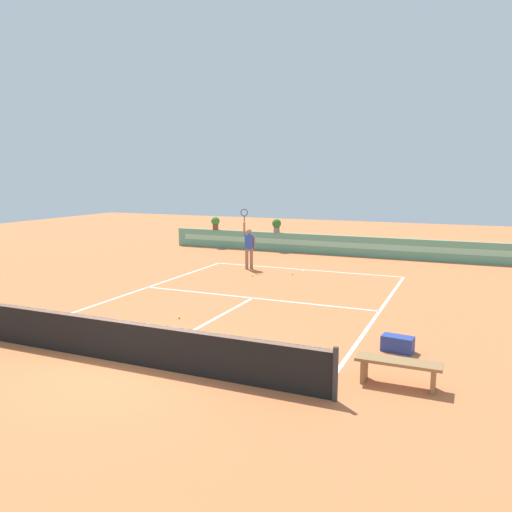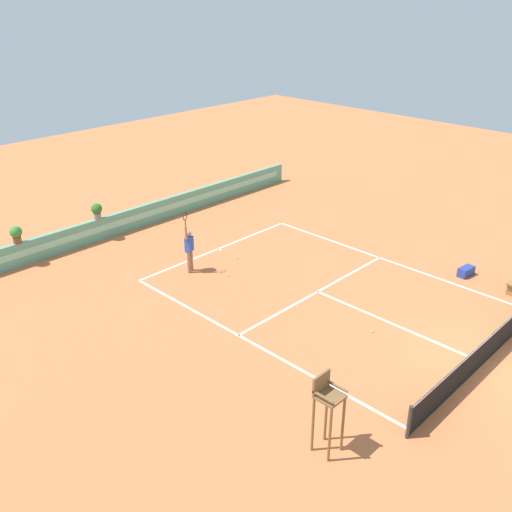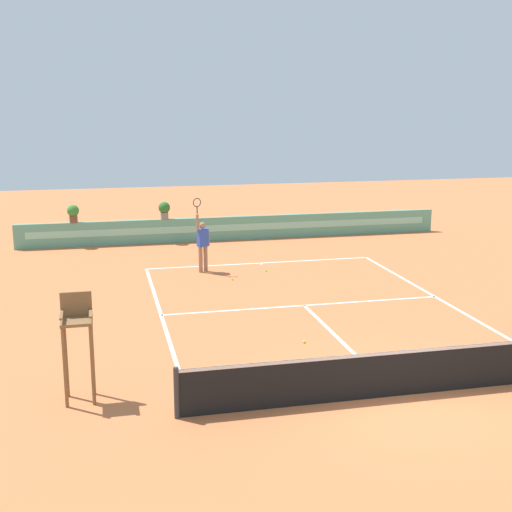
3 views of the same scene
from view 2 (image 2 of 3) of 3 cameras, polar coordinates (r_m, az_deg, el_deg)
name	(u,v)px [view 2 (image 2 of 3)]	position (r m, az deg, el deg)	size (l,w,h in m)	color
ground_plane	(326,295)	(21.38, 6.95, -3.88)	(60.00, 60.00, 0.00)	#C66B3D
court_lines	(311,289)	(21.76, 5.46, -3.24)	(8.32, 11.94, 0.01)	white
net	(487,349)	(18.71, 21.83, -8.52)	(8.92, 0.10, 1.00)	#333333
back_wall_barrier	(154,212)	(28.02, -10.02, 4.29)	(18.00, 0.21, 1.00)	#599E84
umpire_chair	(327,405)	(14.17, 7.02, -14.40)	(0.60, 0.60, 2.14)	brown
gear_bag	(466,271)	(24.00, 20.03, -1.44)	(0.70, 0.36, 0.36)	navy
tennis_player	(189,248)	(22.64, -6.61, 0.84)	(0.59, 0.34, 2.58)	#9E7051
tennis_ball_near_baseline	(372,332)	(19.45, 11.42, -7.33)	(0.07, 0.07, 0.07)	#CCE033
tennis_ball_mid_court	(237,258)	(24.03, -1.89, -0.16)	(0.07, 0.07, 0.07)	#CCE033
tennis_ball_by_sideline	(228,275)	(22.60, -2.81, -1.92)	(0.07, 0.07, 0.07)	#CCE033
potted_plant_far_left	(16,234)	(24.73, -22.61, 2.06)	(0.48, 0.48, 0.72)	brown
potted_plant_left	(97,210)	(26.20, -15.45, 4.39)	(0.48, 0.48, 0.72)	gray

